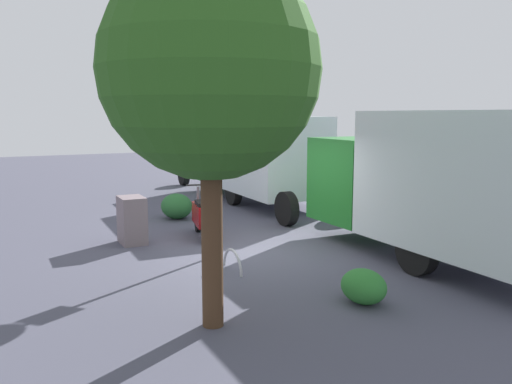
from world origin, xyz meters
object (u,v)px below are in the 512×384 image
bike_rack_hoop (232,271)px  utility_cabinet (132,220)px  box_truck_near (437,180)px  stop_sign (212,151)px  street_tree (210,70)px  motorcycle (202,216)px  box_truck_far (253,154)px

bike_rack_hoop → utility_cabinet: bearing=19.6°
box_truck_near → stop_sign: 4.45m
stop_sign → bike_rack_hoop: size_ratio=3.82×
stop_sign → utility_cabinet: (1.91, 1.15, -1.64)m
street_tree → utility_cabinet: street_tree is taller
utility_cabinet → bike_rack_hoop: bearing=-160.4°
motorcycle → stop_sign: (-1.68, 0.44, 1.65)m
box_truck_far → utility_cabinet: size_ratio=8.10×
box_truck_near → utility_cabinet: 6.58m
motorcycle → box_truck_far: bearing=-26.7°
utility_cabinet → stop_sign: bearing=-148.9°
box_truck_far → utility_cabinet: bearing=131.0°
street_tree → bike_rack_hoop: 4.30m
box_truck_near → utility_cabinet: bearing=50.7°
box_truck_near → box_truck_far: box_truck_near is taller
street_tree → utility_cabinet: (5.19, -0.27, -2.92)m
box_truck_far → street_tree: 10.95m
box_truck_near → street_tree: bearing=102.0°
box_truck_near → stop_sign: bearing=59.7°
street_tree → utility_cabinet: size_ratio=4.63×
box_truck_near → utility_cabinet: (4.25, 4.89, -1.10)m
motorcycle → utility_cabinet: 1.61m
box_truck_far → stop_sign: size_ratio=2.65×
motorcycle → bike_rack_hoop: motorcycle is taller
motorcycle → bike_rack_hoop: bearing=-177.6°
box_truck_far → utility_cabinet: 6.71m
motorcycle → stop_sign: size_ratio=0.55×
motorcycle → stop_sign: 2.39m
box_truck_near → motorcycle: box_truck_near is taller
box_truck_far → motorcycle: size_ratio=4.82×
box_truck_near → box_truck_far: 8.36m
box_truck_near → box_truck_far: size_ratio=0.91×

